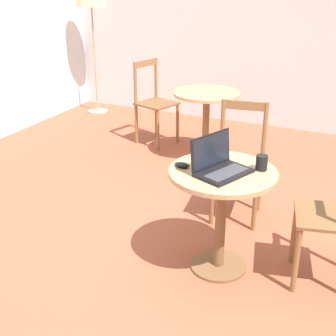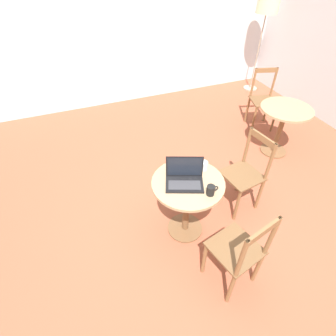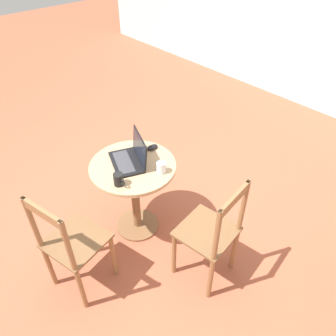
# 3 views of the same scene
# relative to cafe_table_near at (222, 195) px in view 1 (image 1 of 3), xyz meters

# --- Properties ---
(ground_plane) EXTENTS (16.00, 16.00, 0.00)m
(ground_plane) POSITION_rel_cafe_table_near_xyz_m (-0.01, 0.01, -0.55)
(ground_plane) COLOR #9E5138
(wall_side) EXTENTS (0.06, 9.40, 2.70)m
(wall_side) POSITION_rel_cafe_table_near_xyz_m (3.22, 0.01, 0.80)
(wall_side) COLOR silver
(wall_side) RESTS_ON ground_plane
(cafe_table_near) EXTENTS (0.69, 0.69, 0.72)m
(cafe_table_near) POSITION_rel_cafe_table_near_xyz_m (0.00, 0.00, 0.00)
(cafe_table_near) COLOR brown
(cafe_table_near) RESTS_ON ground_plane
(cafe_table_mid) EXTENTS (0.69, 0.69, 0.72)m
(cafe_table_mid) POSITION_rel_cafe_table_near_xyz_m (1.82, 0.80, 0.00)
(cafe_table_mid) COLOR brown
(cafe_table_mid) RESTS_ON ground_plane
(chair_near_front) EXTENTS (0.46, 0.46, 0.93)m
(chair_near_front) POSITION_rel_cafe_table_near_xyz_m (0.16, -0.68, -0.08)
(chair_near_front) COLOR brown
(chair_near_front) RESTS_ON ground_plane
(chair_near_right) EXTENTS (0.44, 0.44, 0.93)m
(chair_near_right) POSITION_rel_cafe_table_near_xyz_m (0.76, 0.11, -0.08)
(chair_near_right) COLOR brown
(chair_near_right) RESTS_ON ground_plane
(chair_mid_back) EXTENTS (0.48, 0.48, 0.93)m
(chair_mid_back) POSITION_rel_cafe_table_near_xyz_m (2.03, 1.50, -0.08)
(chair_mid_back) COLOR brown
(chair_mid_back) RESTS_ON ground_plane
(floor_lamp) EXTENTS (0.39, 0.39, 1.66)m
(floor_lamp) POSITION_rel_cafe_table_near_xyz_m (2.78, 2.77, 0.91)
(floor_lamp) COLOR #9E937F
(floor_lamp) RESTS_ON ground_plane
(laptop) EXTENTS (0.41, 0.35, 0.23)m
(laptop) POSITION_rel_cafe_table_near_xyz_m (-0.04, 0.01, 0.22)
(laptop) COLOR black
(laptop) RESTS_ON cafe_table_near
(mouse) EXTENTS (0.06, 0.10, 0.03)m
(mouse) POSITION_rel_cafe_table_near_xyz_m (-0.06, 0.25, 0.19)
(mouse) COLOR black
(mouse) RESTS_ON cafe_table_near
(mug) EXTENTS (0.11, 0.07, 0.10)m
(mug) POSITION_rel_cafe_table_near_xyz_m (0.12, -0.21, 0.22)
(mug) COLOR black
(mug) RESTS_ON cafe_table_near
(drinking_glass) EXTENTS (0.07, 0.07, 0.09)m
(drinking_glass) POSITION_rel_cafe_table_near_xyz_m (0.22, 0.11, 0.22)
(drinking_glass) COLOR silver
(drinking_glass) RESTS_ON cafe_table_near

